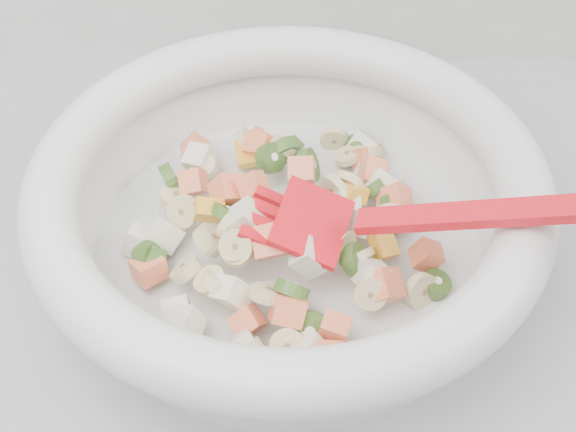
{
  "coord_description": "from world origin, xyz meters",
  "views": [
    {
      "loc": [
        -0.07,
        1.03,
        1.37
      ],
      "look_at": [
        -0.08,
        1.45,
        0.95
      ],
      "focal_mm": 50.0,
      "sensor_mm": 36.0,
      "label": 1
    }
  ],
  "objects": [
    {
      "name": "mixing_bowl",
      "position": [
        -0.08,
        1.45,
        0.96
      ],
      "size": [
        0.43,
        0.38,
        0.14
      ],
      "color": "silver",
      "rests_on": "counter"
    }
  ]
}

